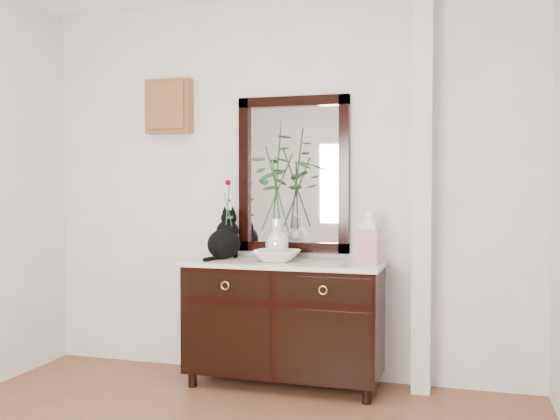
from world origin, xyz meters
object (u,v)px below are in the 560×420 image
(cat, at_px, (224,234))
(lotus_bowl, at_px, (277,256))
(sideboard, at_px, (284,317))
(ginger_jar, at_px, (369,236))

(cat, distance_m, lotus_bowl, 0.43)
(sideboard, relative_size, ginger_jar, 3.66)
(lotus_bowl, xyz_separation_m, ginger_jar, (0.62, 0.04, 0.14))
(lotus_bowl, bearing_deg, ginger_jar, 4.04)
(sideboard, height_order, cat, cat)
(lotus_bowl, bearing_deg, cat, 172.59)
(sideboard, xyz_separation_m, lotus_bowl, (-0.05, -0.02, 0.41))
(sideboard, distance_m, cat, 0.71)
(sideboard, distance_m, lotus_bowl, 0.42)
(cat, xyz_separation_m, ginger_jar, (1.02, -0.01, 0.01))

